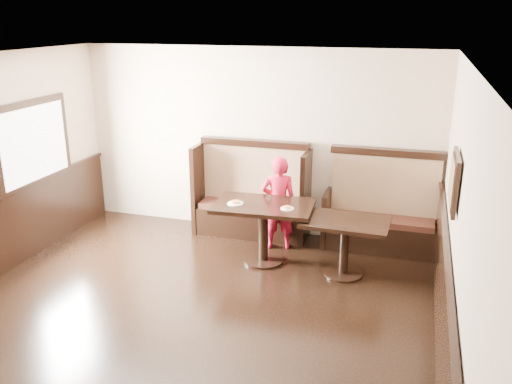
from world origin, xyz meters
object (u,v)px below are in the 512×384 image
at_px(booth_main, 252,201).
at_px(booth_neighbor, 382,217).
at_px(table_neighbor, 345,234).
at_px(table_main, 263,218).
at_px(child, 278,203).

xyz_separation_m(booth_main, booth_neighbor, (1.95, -0.00, -0.05)).
bearing_deg(table_neighbor, table_main, 177.42).
bearing_deg(booth_main, table_main, -64.21).
height_order(booth_main, table_main, booth_main).
xyz_separation_m(booth_neighbor, table_neighbor, (-0.39, -1.01, 0.09)).
xyz_separation_m(booth_main, child, (0.52, -0.42, 0.16)).
relative_size(booth_main, table_neighbor, 1.57).
distance_m(booth_neighbor, table_main, 1.77).
bearing_deg(table_main, child, 77.56).
xyz_separation_m(table_neighbor, child, (-1.03, 0.59, 0.12)).
height_order(booth_neighbor, table_main, booth_neighbor).
bearing_deg(booth_neighbor, booth_main, 179.95).
bearing_deg(table_main, table_neighbor, -7.95).
height_order(booth_main, table_neighbor, booth_main).
distance_m(booth_neighbor, table_neighbor, 1.08).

